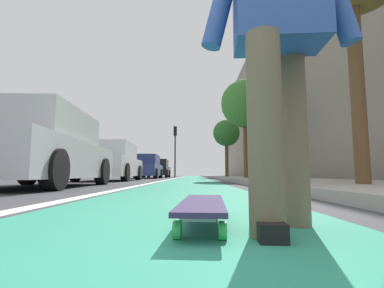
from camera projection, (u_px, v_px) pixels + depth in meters
ground_plane at (190, 181)px, 10.45m from camera, size 80.00×80.00×0.00m
bike_lane_paint at (192, 177)px, 24.37m from camera, size 56.00×1.84×0.00m
lane_stripe_white at (177, 178)px, 20.39m from camera, size 52.00×0.16×0.01m
sidewalk_curb at (237, 177)px, 18.39m from camera, size 52.00×3.20×0.11m
building_facade at (264, 106)px, 22.96m from camera, size 40.00×1.20×11.44m
skateboard at (202, 206)px, 1.36m from camera, size 0.85×0.25×0.11m
skater_person at (278, 22)px, 1.30m from camera, size 0.45×0.72×1.64m
parked_car_near at (38, 150)px, 5.50m from camera, size 4.30×2.12×1.48m
parked_car_mid at (111, 163)px, 11.24m from camera, size 4.50×2.05×1.48m
parked_car_far at (145, 167)px, 17.90m from camera, size 4.19×1.94×1.47m
parked_car_end at (157, 169)px, 23.76m from camera, size 4.23×2.06×1.50m
traffic_light at (175, 142)px, 24.66m from camera, size 0.33×0.28×4.42m
street_tree_mid at (245, 104)px, 13.17m from camera, size 2.23×2.23×4.64m
street_tree_far at (226, 133)px, 20.68m from camera, size 1.94×1.94×4.24m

